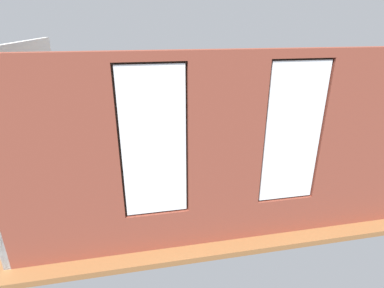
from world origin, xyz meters
The scene contains 21 objects.
ground_plane centered at (0.00, 0.00, -0.05)m, with size 7.25×5.50×0.10m, color brown.
brick_wall_with_windows centered at (0.00, 2.37, 1.47)m, with size 6.65×0.30×3.04m.
white_wall_right centered at (3.28, 0.20, 1.52)m, with size 0.10×4.50×3.04m, color white.
couch_by_window centered at (0.37, 1.72, 0.33)m, with size 1.71×0.87×0.80m.
couch_left centered at (-2.63, 0.61, 0.33)m, with size 0.95×1.90×0.80m.
coffee_table centered at (0.38, 0.22, 0.37)m, with size 1.32×0.89×0.42m.
cup_ceramic centered at (0.55, 0.11, 0.47)m, with size 0.08×0.08×0.10m, color silver.
candle_jar centered at (0.02, 0.06, 0.48)m, with size 0.08×0.08×0.12m, color #B7333D.
table_plant_small centered at (0.28, 0.35, 0.55)m, with size 0.15×0.15×0.24m.
remote_silver centered at (0.78, 0.35, 0.43)m, with size 0.05×0.17×0.02m, color #B2B2B7.
remote_black centered at (0.38, 0.22, 0.43)m, with size 0.05×0.17×0.02m, color black.
media_console centered at (2.98, 0.54, 0.26)m, with size 1.14×0.42×0.51m, color black.
tv_flatscreen centered at (2.98, 0.54, 0.93)m, with size 1.24×0.20×0.83m.
papasan_chair centered at (0.76, -1.56, 0.45)m, with size 1.14×1.14×0.71m.
potted_plant_between_couches centered at (-0.94, 1.67, 0.65)m, with size 0.92×1.05×1.35m.
potted_plant_beside_window_right centered at (2.37, 1.82, 0.61)m, with size 0.64×0.64×0.95m.
potted_plant_by_left_couch centered at (-2.23, -0.77, 0.39)m, with size 0.36×0.36×0.59m.
potted_plant_mid_room_small centered at (-0.60, -0.66, 0.38)m, with size 0.29×0.29×0.57m.
potted_plant_corner_far_left centered at (-2.76, 1.83, 0.60)m, with size 0.91×0.95×1.16m.
potted_plant_foreground_right centered at (2.68, -1.70, 0.59)m, with size 0.69×0.79×1.15m.
potted_plant_corner_near_left centered at (-2.77, -1.74, 0.83)m, with size 0.83×0.83×1.35m.
Camera 1 is at (1.27, 6.29, 3.35)m, focal length 28.00 mm.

